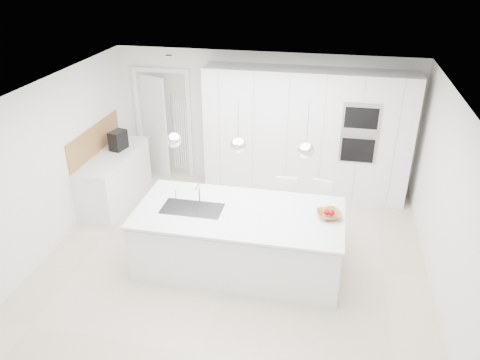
% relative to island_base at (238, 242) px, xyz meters
% --- Properties ---
extents(floor, '(5.50, 5.50, 0.00)m').
position_rel_island_base_xyz_m(floor, '(-0.10, 0.30, -0.43)').
color(floor, beige).
rests_on(floor, ground).
extents(wall_back, '(5.50, 0.00, 5.50)m').
position_rel_island_base_xyz_m(wall_back, '(-0.10, 2.80, 0.82)').
color(wall_back, white).
rests_on(wall_back, ground).
extents(wall_left, '(0.00, 5.00, 5.00)m').
position_rel_island_base_xyz_m(wall_left, '(-2.85, 0.30, 0.82)').
color(wall_left, white).
rests_on(wall_left, ground).
extents(ceiling, '(5.50, 5.50, 0.00)m').
position_rel_island_base_xyz_m(ceiling, '(-0.10, 0.30, 2.07)').
color(ceiling, white).
rests_on(ceiling, wall_back).
extents(tall_cabinets, '(3.60, 0.60, 2.30)m').
position_rel_island_base_xyz_m(tall_cabinets, '(0.70, 2.50, 0.72)').
color(tall_cabinets, white).
rests_on(tall_cabinets, floor).
extents(oven_stack, '(0.62, 0.04, 1.05)m').
position_rel_island_base_xyz_m(oven_stack, '(1.60, 2.19, 0.92)').
color(oven_stack, '#A5A5A8').
rests_on(oven_stack, tall_cabinets).
extents(doorway_frame, '(1.11, 0.08, 2.13)m').
position_rel_island_base_xyz_m(doorway_frame, '(-2.05, 2.77, 0.59)').
color(doorway_frame, white).
rests_on(doorway_frame, floor).
extents(hallway_door, '(0.76, 0.38, 2.00)m').
position_rel_island_base_xyz_m(hallway_door, '(-2.30, 2.72, 0.57)').
color(hallway_door, white).
rests_on(hallway_door, floor).
extents(radiator, '(0.32, 0.04, 1.40)m').
position_rel_island_base_xyz_m(radiator, '(-1.73, 2.76, 0.42)').
color(radiator, white).
rests_on(radiator, floor).
extents(left_base_cabinets, '(0.60, 1.80, 0.86)m').
position_rel_island_base_xyz_m(left_base_cabinets, '(-2.55, 1.50, 0.00)').
color(left_base_cabinets, white).
rests_on(left_base_cabinets, floor).
extents(left_worktop, '(0.62, 1.82, 0.04)m').
position_rel_island_base_xyz_m(left_worktop, '(-2.55, 1.50, 0.45)').
color(left_worktop, white).
rests_on(left_worktop, left_base_cabinets).
extents(oak_backsplash, '(0.02, 1.80, 0.50)m').
position_rel_island_base_xyz_m(oak_backsplash, '(-2.84, 1.50, 0.72)').
color(oak_backsplash, '#A6753D').
rests_on(oak_backsplash, wall_left).
extents(island_base, '(2.80, 1.20, 0.86)m').
position_rel_island_base_xyz_m(island_base, '(0.00, 0.00, 0.00)').
color(island_base, white).
rests_on(island_base, floor).
extents(island_worktop, '(2.84, 1.40, 0.04)m').
position_rel_island_base_xyz_m(island_worktop, '(0.00, 0.05, 0.45)').
color(island_worktop, white).
rests_on(island_worktop, island_base).
extents(island_sink, '(0.84, 0.44, 0.18)m').
position_rel_island_base_xyz_m(island_sink, '(-0.65, -0.00, 0.39)').
color(island_sink, '#3F3F42').
rests_on(island_sink, island_worktop).
extents(island_tap, '(0.02, 0.02, 0.30)m').
position_rel_island_base_xyz_m(island_tap, '(-0.60, 0.20, 0.62)').
color(island_tap, white).
rests_on(island_tap, island_worktop).
extents(pendant_left, '(0.20, 0.20, 0.20)m').
position_rel_island_base_xyz_m(pendant_left, '(-0.85, -0.00, 1.47)').
color(pendant_left, white).
rests_on(pendant_left, ceiling).
extents(pendant_mid, '(0.20, 0.20, 0.20)m').
position_rel_island_base_xyz_m(pendant_mid, '(-0.00, -0.00, 1.47)').
color(pendant_mid, white).
rests_on(pendant_mid, ceiling).
extents(pendant_right, '(0.20, 0.20, 0.20)m').
position_rel_island_base_xyz_m(pendant_right, '(0.85, -0.00, 1.47)').
color(pendant_right, white).
rests_on(pendant_right, ceiling).
extents(fruit_bowl, '(0.40, 0.40, 0.08)m').
position_rel_island_base_xyz_m(fruit_bowl, '(1.20, 0.15, 0.51)').
color(fruit_bowl, '#A6753D').
rests_on(fruit_bowl, island_worktop).
extents(espresso_machine, '(0.26, 0.35, 0.34)m').
position_rel_island_base_xyz_m(espresso_machine, '(-2.53, 1.75, 0.64)').
color(espresso_machine, black).
rests_on(espresso_machine, left_worktop).
extents(bar_stool_left, '(0.34, 0.47, 1.02)m').
position_rel_island_base_xyz_m(bar_stool_left, '(0.54, 0.83, 0.08)').
color(bar_stool_left, white).
rests_on(bar_stool_left, floor).
extents(bar_stool_right, '(0.43, 0.53, 1.01)m').
position_rel_island_base_xyz_m(bar_stool_right, '(1.08, 0.88, 0.07)').
color(bar_stool_right, white).
rests_on(bar_stool_right, floor).
extents(apple_a, '(0.08, 0.08, 0.08)m').
position_rel_island_base_xyz_m(apple_a, '(1.17, 0.15, 0.54)').
color(apple_a, '#9D0318').
rests_on(apple_a, fruit_bowl).
extents(apple_b, '(0.09, 0.09, 0.09)m').
position_rel_island_base_xyz_m(apple_b, '(1.23, 0.15, 0.54)').
color(apple_b, '#9D0318').
rests_on(apple_b, fruit_bowl).
extents(apple_c, '(0.07, 0.07, 0.07)m').
position_rel_island_base_xyz_m(apple_c, '(1.23, 0.15, 0.53)').
color(apple_c, '#9D0318').
rests_on(apple_c, fruit_bowl).
extents(banana_bunch, '(0.22, 0.16, 0.20)m').
position_rel_island_base_xyz_m(banana_bunch, '(1.20, 0.18, 0.58)').
color(banana_bunch, gold).
rests_on(banana_bunch, fruit_bowl).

